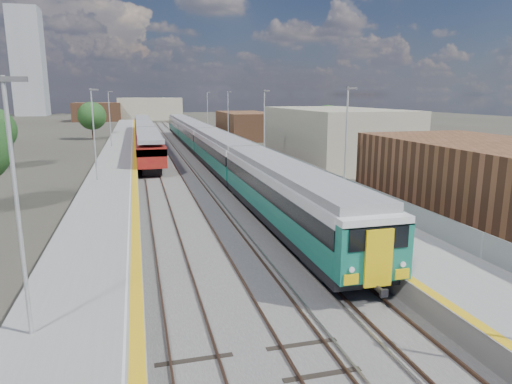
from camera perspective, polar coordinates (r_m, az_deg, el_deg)
name	(u,v)px	position (r m, az deg, el deg)	size (l,w,h in m)	color
ground	(195,161)	(56.72, -7.63, 3.85)	(320.00, 320.00, 0.00)	#47443A
ballast_bed	(175,159)	(58.96, -10.12, 4.11)	(10.50, 155.00, 0.06)	#565451
tracks	(178,156)	(60.65, -9.69, 4.41)	(8.96, 160.00, 0.17)	#4C3323
platform_right	(233,153)	(59.94, -2.92, 4.89)	(4.70, 155.00, 8.52)	slate
platform_left	(119,157)	(58.74, -16.77, 4.23)	(4.30, 155.00, 8.52)	slate
buildings	(93,85)	(144.79, -19.65, 12.46)	(72.00, 185.50, 40.00)	brown
green_train	(206,141)	(57.11, -6.26, 6.31)	(3.02, 83.99, 3.32)	black
red_train	(145,133)	(73.65, -13.72, 7.18)	(2.90, 58.74, 3.66)	black
tree_c	(92,116)	(88.21, -19.83, 8.94)	(5.01, 5.01, 6.79)	#382619
tree_d	(328,121)	(70.71, 8.94, 8.76)	(4.81, 4.81, 6.51)	#382619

